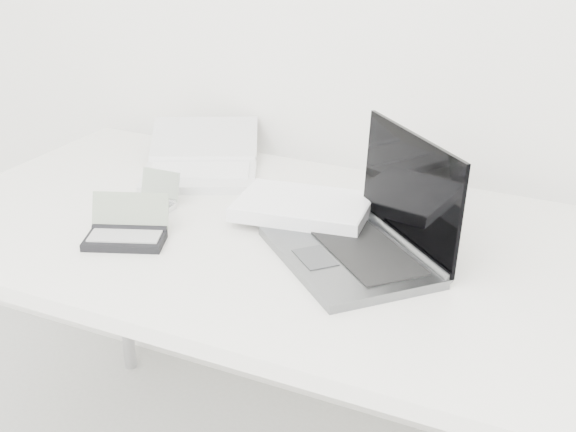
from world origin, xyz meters
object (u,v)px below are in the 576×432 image
at_px(laptop_large, 341,225).
at_px(netbook_open_white, 201,165).
at_px(desk, 311,262).
at_px(palmtop_charcoal, 126,233).

height_order(laptop_large, netbook_open_white, laptop_large).
height_order(desk, palmtop_charcoal, palmtop_charcoal).
bearing_deg(palmtop_charcoal, netbook_open_white, 77.70).
bearing_deg(palmtop_charcoal, laptop_large, 3.19).
distance_m(netbook_open_white, palmtop_charcoal, 0.38).
xyz_separation_m(desk, netbook_open_white, (-0.38, 0.22, 0.07)).
bearing_deg(netbook_open_white, desk, -56.28).
distance_m(desk, palmtop_charcoal, 0.36).
bearing_deg(laptop_large, palmtop_charcoal, -112.73).
bearing_deg(desk, netbook_open_white, 150.48).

